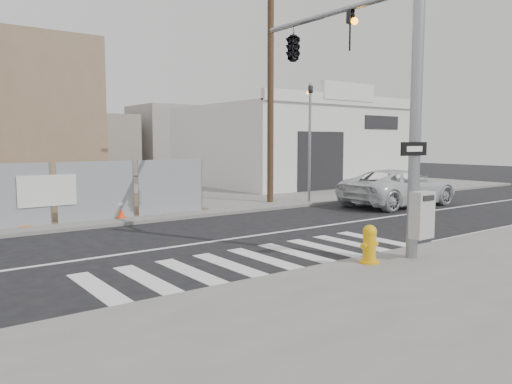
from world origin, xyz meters
TOP-DOWN VIEW (x-y plane):
  - ground at (0.00, 0.00)m, footprint 100.00×100.00m
  - sidewalk_far at (0.00, 14.00)m, footprint 50.00×20.00m
  - signal_pole at (2.49, -2.05)m, footprint 0.96×5.87m
  - far_signal_pole at (8.00, 4.60)m, footprint 0.16×0.20m
  - concrete_wall_right at (-0.50, 14.08)m, footprint 5.50×1.30m
  - auto_shop at (14.00, 12.97)m, footprint 12.00×10.20m
  - utility_pole_right at (6.50, 5.50)m, footprint 1.60×0.28m
  - fire_hydrant at (1.32, -4.56)m, footprint 0.58×0.58m
  - suv at (10.76, 1.86)m, footprint 5.69×2.63m
  - traffic_cone_c at (-3.73, 5.15)m, footprint 0.40×0.40m
  - traffic_cone_d at (-0.57, 5.09)m, footprint 0.40×0.40m

SIDE VIEW (x-z plane):
  - ground at x=0.00m, z-range 0.00..0.00m
  - sidewalk_far at x=0.00m, z-range 0.00..0.12m
  - traffic_cone_c at x=-3.73m, z-range 0.11..0.83m
  - traffic_cone_d at x=-0.57m, z-range 0.11..0.86m
  - fire_hydrant at x=1.32m, z-range 0.11..0.96m
  - suv at x=10.76m, z-range 0.00..1.58m
  - auto_shop at x=14.00m, z-range -0.44..5.51m
  - concrete_wall_right at x=-0.50m, z-range -0.62..7.38m
  - far_signal_pole at x=8.00m, z-range 0.68..6.28m
  - signal_pole at x=2.49m, z-range 1.28..8.28m
  - utility_pole_right at x=6.50m, z-range 0.20..10.20m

